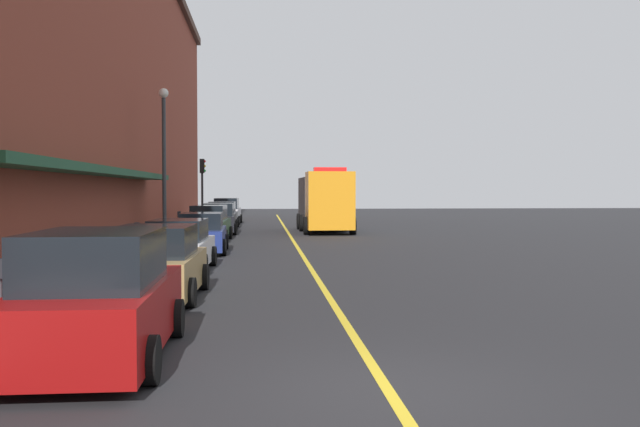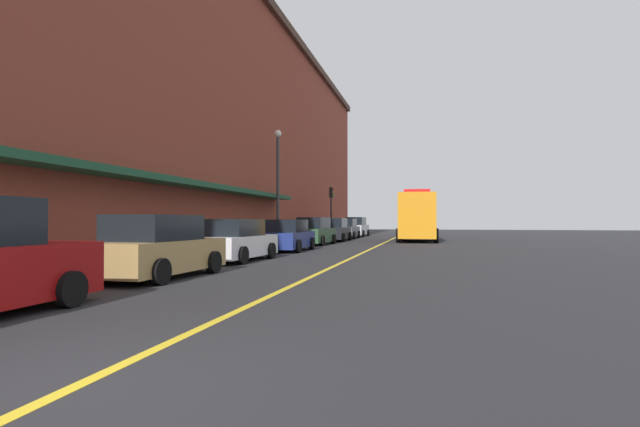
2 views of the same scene
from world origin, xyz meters
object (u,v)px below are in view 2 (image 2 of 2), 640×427
Objects in this scene: parked_car_1 at (158,248)px; street_lamp_left at (278,174)px; parked_car_4 at (315,232)px; traffic_light_near at (331,202)px; parking_meter_0 at (207,233)px; utility_truck at (418,218)px; parked_car_6 at (346,229)px; parked_car_7 at (356,227)px; parked_car_5 at (335,230)px; parking_meter_1 at (290,228)px; parked_car_2 at (236,241)px; parked_car_3 at (288,236)px.

street_lamp_left reaches higher than parked_car_1.
street_lamp_left is at bearing 133.98° from parked_car_4.
parked_car_4 is at bearing -83.46° from traffic_light_near.
utility_truck is at bearing 68.34° from parking_meter_0.
parked_car_7 reaches higher than parked_car_6.
parked_car_5 is 5.36m from parked_car_6.
parked_car_4 is at bearing -179.77° from parked_car_6.
parked_car_1 is 1.03× the size of parked_car_6.
parked_car_7 is 0.70× the size of street_lamp_left.
parking_meter_0 is at bearing -90.00° from parking_meter_1.
utility_truck is 20.40m from parking_meter_0.
parked_car_7 is 11.77m from utility_truck.
parked_car_4 is at bearing -43.29° from utility_truck.
utility_truck reaches higher than parked_car_4.
parked_car_4 is at bearing 41.85° from street_lamp_left.
parked_car_1 is 23.37m from parked_car_5.
parking_meter_0 is (-1.40, -17.84, 0.25)m from parked_car_5.
utility_truck is at bearing 46.44° from street_lamp_left.
traffic_light_near is at bearing 8.67° from parked_car_4.
parked_car_1 is 0.97× the size of parked_car_2.
parked_car_3 is 17.30m from parked_car_6.
parked_car_4 is 16.80m from parked_car_7.
parking_meter_0 is at bearing 177.02° from parked_car_6.
traffic_light_near is at bearing 169.31° from parked_car_7.
parked_car_4 is 1.07× the size of traffic_light_near.
parked_car_5 is 0.97× the size of parked_car_7.
utility_truck is at bearing -124.13° from parked_car_6.
parked_car_6 is 0.85× the size of parked_car_7.
utility_truck is (6.22, 19.13, 1.02)m from parked_car_2.
parked_car_4 reaches higher than parking_meter_0.
parked_car_7 is (0.01, 5.71, 0.07)m from parked_car_6.
parking_meter_0 is 10.91m from parking_meter_1.
parked_car_5 is at bearing 74.93° from street_lamp_left.
parked_car_7 is at bearing 85.82° from parking_meter_1.
parking_meter_1 is at bearing 15.52° from parked_car_3.
parked_car_5 is 7.08m from parking_meter_1.
parked_car_4 is (-0.11, 17.63, 0.03)m from parked_car_1.
parked_car_7 reaches higher than parked_car_2.
street_lamp_left is at bearing 175.27° from parked_car_7.
utility_truck is 5.71× the size of parking_meter_1.
parked_car_5 is at bearing 1.52° from parked_car_1.
parked_car_1 is at bearing -85.09° from parking_meter_1.
traffic_light_near is (-1.35, 28.47, 2.37)m from parked_car_1.
parking_meter_1 is at bearing 8.58° from parked_car_2.
street_lamp_left reaches higher than parking_meter_0.
traffic_light_near is (0.06, 22.95, 2.10)m from parking_meter_0.
parked_car_3 is at bearing -176.16° from parked_car_4.
parked_car_6 is (-0.10, 28.73, 0.02)m from parked_car_1.
parked_car_4 reaches higher than parking_meter_1.
parked_car_2 is 0.63× the size of street_lamp_left.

